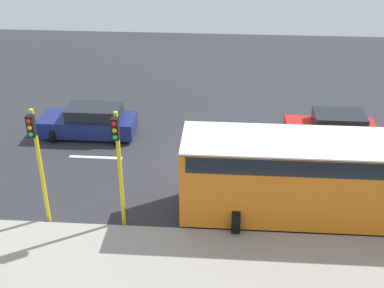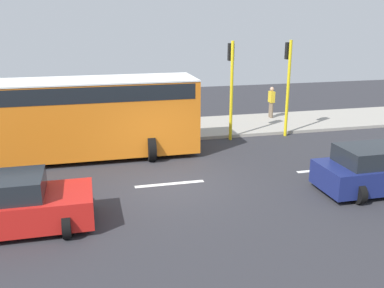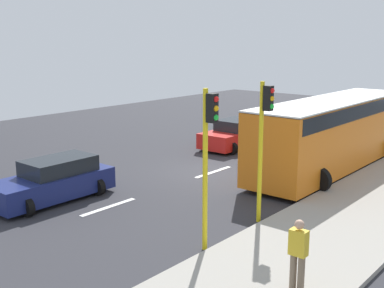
{
  "view_description": "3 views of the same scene",
  "coord_description": "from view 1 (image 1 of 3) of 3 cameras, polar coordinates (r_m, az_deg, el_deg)",
  "views": [
    {
      "loc": [
        19.38,
        -0.27,
        11.33
      ],
      "look_at": [
        0.24,
        -1.65,
        0.98
      ],
      "focal_mm": 47.52,
      "sensor_mm": 36.0,
      "label": 1
    },
    {
      "loc": [
        -13.5,
        2.52,
        5.55
      ],
      "look_at": [
        0.74,
        -0.97,
        1.16
      ],
      "focal_mm": 40.15,
      "sensor_mm": 36.0,
      "label": 2
    },
    {
      "loc": [
        12.74,
        -16.65,
        5.78
      ],
      "look_at": [
        0.52,
        -2.08,
        1.68
      ],
      "focal_mm": 46.12,
      "sensor_mm": 36.0,
      "label": 3
    }
  ],
  "objects": [
    {
      "name": "ground_plane",
      "position": [
        22.47,
        4.25,
        -2.17
      ],
      "size": [
        40.0,
        60.0,
        0.1
      ],
      "primitive_type": "cube",
      "color": "#2D2D33"
    },
    {
      "name": "sidewalk",
      "position": [
        16.73,
        4.1,
        -14.02
      ],
      "size": [
        4.0,
        60.0,
        0.15
      ],
      "primitive_type": "cube",
      "color": "#9E998E",
      "rests_on": "ground"
    },
    {
      "name": "lane_stripe_north",
      "position": [
        23.17,
        -10.75,
        -1.47
      ],
      "size": [
        0.2,
        2.4,
        0.01
      ],
      "primitive_type": "cube",
      "color": "white",
      "rests_on": "ground"
    },
    {
      "name": "lane_stripe_mid",
      "position": [
        22.45,
        4.26,
        -2.04
      ],
      "size": [
        0.2,
        2.4,
        0.01
      ],
      "primitive_type": "cube",
      "color": "white",
      "rests_on": "ground"
    },
    {
      "name": "lane_stripe_south",
      "position": [
        23.3,
        19.18,
        -2.47
      ],
      "size": [
        0.2,
        2.4,
        0.01
      ],
      "primitive_type": "cube",
      "color": "white",
      "rests_on": "ground"
    },
    {
      "name": "car_dark_blue",
      "position": [
        24.85,
        -11.4,
        2.46
      ],
      "size": [
        2.22,
        4.52,
        1.52
      ],
      "color": "navy",
      "rests_on": "ground"
    },
    {
      "name": "car_red",
      "position": [
        24.54,
        15.46,
        1.61
      ],
      "size": [
        2.29,
        4.13,
        1.52
      ],
      "color": "red",
      "rests_on": "ground"
    },
    {
      "name": "city_bus",
      "position": [
        18.72,
        15.94,
        -3.31
      ],
      "size": [
        3.2,
        11.0,
        3.16
      ],
      "color": "orange",
      "rests_on": "ground"
    },
    {
      "name": "traffic_light_corner",
      "position": [
        17.15,
        -8.28,
        -1.3
      ],
      "size": [
        0.49,
        0.24,
        4.5
      ],
      "color": "yellow",
      "rests_on": "ground"
    },
    {
      "name": "traffic_light_midblock",
      "position": [
        17.93,
        -16.99,
        -0.94
      ],
      "size": [
        0.49,
        0.24,
        4.5
      ],
      "color": "yellow",
      "rests_on": "ground"
    }
  ]
}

